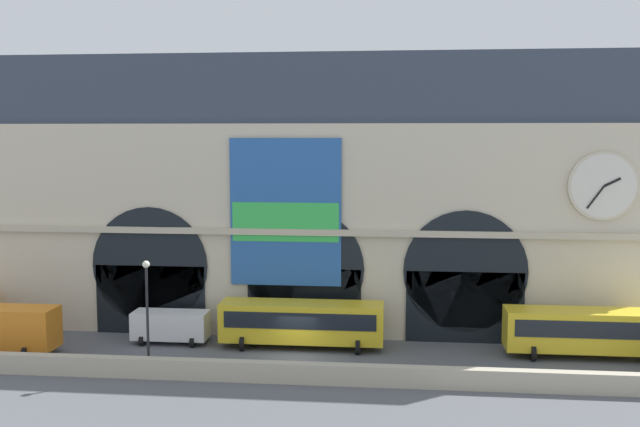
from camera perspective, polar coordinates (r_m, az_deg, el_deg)
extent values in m
plane|color=#54565B|center=(47.36, -2.03, -11.41)|extent=(200.00, 200.00, 0.00)
cube|color=#B2A891|center=(43.03, -2.86, -12.41)|extent=(90.00, 0.70, 1.21)
cube|color=beige|center=(53.35, -0.89, -1.08)|extent=(46.94, 5.69, 15.13)
cube|color=#333D4C|center=(53.30, -0.87, 9.72)|extent=(46.94, 5.09, 4.93)
cube|color=black|center=(53.95, -13.21, -6.63)|extent=(8.05, 0.20, 4.99)
cylinder|color=black|center=(53.46, -13.27, -4.02)|extent=(8.47, 0.20, 8.47)
cube|color=black|center=(51.43, -1.27, -7.10)|extent=(8.05, 0.20, 4.99)
cylinder|color=black|center=(50.91, -1.27, -4.36)|extent=(8.47, 0.20, 8.47)
cube|color=black|center=(51.27, 11.32, -7.26)|extent=(8.05, 0.20, 4.99)
cylinder|color=black|center=(50.75, 11.38, -4.52)|extent=(8.47, 0.20, 8.47)
cylinder|color=beige|center=(51.53, 21.43, 2.03)|extent=(4.60, 0.25, 4.60)
cylinder|color=silver|center=(51.41, 21.47, 2.02)|extent=(4.26, 0.06, 4.26)
cube|color=black|center=(51.48, 22.06, 2.30)|extent=(1.12, 0.04, 0.67)
cube|color=black|center=(51.25, 20.90, 1.20)|extent=(1.14, 0.04, 1.55)
cube|color=#2659A5|center=(50.39, -2.74, 0.09)|extent=(7.81, 0.12, 10.33)
cube|color=green|center=(50.39, -2.75, -0.69)|extent=(7.50, 0.04, 2.74)
cube|color=#C0B49A|center=(50.40, -1.29, -1.47)|extent=(46.94, 0.50, 0.44)
cube|color=orange|center=(51.96, -22.95, -8.28)|extent=(5.50, 2.30, 2.70)
cylinder|color=black|center=(50.85, -22.20, -10.14)|extent=(0.28, 0.84, 0.84)
cylinder|color=black|center=(52.60, -21.13, -9.55)|extent=(0.28, 0.84, 0.84)
cube|color=white|center=(51.57, -11.69, -8.59)|extent=(5.20, 2.00, 1.86)
cylinder|color=black|center=(51.55, -13.87, -9.72)|extent=(0.28, 0.68, 0.68)
cylinder|color=black|center=(53.18, -13.21, -9.21)|extent=(0.28, 0.68, 0.68)
cylinder|color=black|center=(50.49, -10.03, -9.98)|extent=(0.28, 0.68, 0.68)
cylinder|color=black|center=(52.16, -9.48, -9.44)|extent=(0.28, 0.68, 0.68)
cube|color=gold|center=(49.30, -1.44, -8.52)|extent=(11.00, 2.50, 2.60)
cube|color=black|center=(48.00, -1.64, -8.50)|extent=(10.12, 0.04, 1.10)
cylinder|color=black|center=(49.22, -6.13, -10.15)|extent=(0.28, 1.00, 1.00)
cylinder|color=black|center=(51.33, -5.60, -9.45)|extent=(0.28, 1.00, 1.00)
cylinder|color=black|center=(48.24, 3.00, -10.46)|extent=(0.28, 1.00, 1.00)
cylinder|color=black|center=(50.40, 3.13, -9.73)|extent=(0.28, 1.00, 1.00)
cube|color=gold|center=(50.34, 20.63, -8.61)|extent=(11.00, 2.50, 2.60)
cube|color=black|center=(49.06, 21.02, -8.59)|extent=(10.12, 0.04, 1.10)
cylinder|color=black|center=(48.79, 16.46, -10.52)|extent=(0.28, 1.00, 1.00)
cylinder|color=black|center=(50.91, 15.99, -9.80)|extent=(0.28, 1.00, 1.00)
cylinder|color=black|center=(45.02, -13.44, -8.22)|extent=(0.16, 0.16, 6.50)
sphere|color=#F2EDCC|center=(44.30, -13.56, -3.92)|extent=(0.44, 0.44, 0.44)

